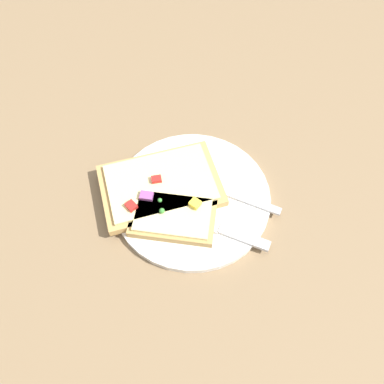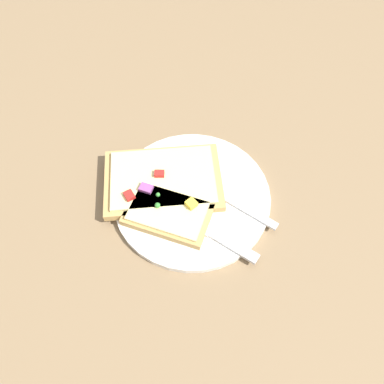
{
  "view_description": "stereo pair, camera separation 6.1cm",
  "coord_description": "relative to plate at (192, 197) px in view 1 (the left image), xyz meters",
  "views": [
    {
      "loc": [
        -0.09,
        0.3,
        0.55
      ],
      "look_at": [
        0.0,
        0.0,
        0.02
      ],
      "focal_mm": 35.0,
      "sensor_mm": 36.0,
      "label": 1
    },
    {
      "loc": [
        -0.14,
        0.28,
        0.55
      ],
      "look_at": [
        0.0,
        0.0,
        0.02
      ],
      "focal_mm": 35.0,
      "sensor_mm": 36.0,
      "label": 2
    }
  ],
  "objects": [
    {
      "name": "knife",
      "position": [
        -0.05,
        0.05,
        0.01
      ],
      "size": [
        0.22,
        0.04,
        0.01
      ],
      "rotation": [
        0.0,
        0.0,
        6.16
      ],
      "color": "silver",
      "rests_on": "plate"
    },
    {
      "name": "pizza_slice_corner",
      "position": [
        0.02,
        0.05,
        0.02
      ],
      "size": [
        0.14,
        0.1,
        0.03
      ],
      "rotation": [
        0.0,
        0.0,
        3.28
      ],
      "color": "tan",
      "rests_on": "plate"
    },
    {
      "name": "fork",
      "position": [
        -0.02,
        -0.02,
        0.01
      ],
      "size": [
        0.22,
        0.05,
        0.01
      ],
      "rotation": [
        0.0,
        0.0,
        6.14
      ],
      "color": "silver",
      "rests_on": "plate"
    },
    {
      "name": "pizza_slice_main",
      "position": [
        0.05,
        0.0,
        0.02
      ],
      "size": [
        0.23,
        0.21,
        0.03
      ],
      "rotation": [
        0.0,
        0.0,
        3.7
      ],
      "color": "tan",
      "rests_on": "plate"
    },
    {
      "name": "crumb_scatter",
      "position": [
        -0.02,
        0.04,
        0.01
      ],
      "size": [
        0.05,
        0.04,
        0.01
      ],
      "color": "#9E9A47",
      "rests_on": "plate"
    },
    {
      "name": "plate",
      "position": [
        0.0,
        0.0,
        0.0
      ],
      "size": [
        0.26,
        0.26,
        0.01
      ],
      "color": "silver",
      "rests_on": "ground"
    },
    {
      "name": "ground_plane",
      "position": [
        0.0,
        0.0,
        -0.01
      ],
      "size": [
        4.0,
        4.0,
        0.0
      ],
      "primitive_type": "plane",
      "color": "#7F6647"
    }
  ]
}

